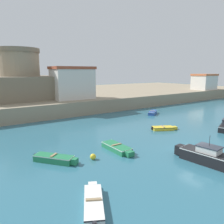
# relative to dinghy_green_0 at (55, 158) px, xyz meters

# --- Properties ---
(ground_plane) EXTENTS (200.00, 200.00, 0.00)m
(ground_plane) POSITION_rel_dinghy_green_0_xyz_m (11.64, -5.78, -0.32)
(ground_plane) COLOR #2D667A
(quay_seawall) EXTENTS (120.00, 40.00, 2.46)m
(quay_seawall) POSITION_rel_dinghy_green_0_xyz_m (11.64, 36.18, 0.91)
(quay_seawall) COLOR gray
(quay_seawall) RESTS_ON ground
(dinghy_green_0) EXTENTS (3.10, 3.59, 0.66)m
(dinghy_green_0) POSITION_rel_dinghy_green_0_xyz_m (0.00, 0.00, 0.00)
(dinghy_green_0) COLOR #237A4C
(dinghy_green_0) RESTS_ON ground
(dinghy_white_2) EXTENTS (2.60, 3.88, 0.54)m
(dinghy_white_2) POSITION_rel_dinghy_green_0_xyz_m (-0.42, -7.35, -0.06)
(dinghy_white_2) COLOR white
(dinghy_white_2) RESTS_ON ground
(dinghy_green_3) EXTENTS (1.34, 4.06, 0.62)m
(dinghy_green_3) POSITION_rel_dinghy_green_0_xyz_m (6.03, -0.83, -0.02)
(dinghy_green_3) COLOR #237A4C
(dinghy_green_3) RESTS_ON ground
(dinghy_blue_4) EXTENTS (3.33, 2.63, 0.67)m
(dinghy_blue_4) POSITION_rel_dinghy_green_0_xyz_m (22.19, 10.42, 0.00)
(dinghy_blue_4) COLOR #284C9E
(dinghy_blue_4) RESTS_ON ground
(motorboat_black_5) EXTENTS (2.24, 5.85, 2.45)m
(motorboat_black_5) POSITION_rel_dinghy_green_0_xyz_m (10.56, -7.73, 0.29)
(motorboat_black_5) COLOR black
(motorboat_black_5) RESTS_ON ground
(dinghy_yellow_6) EXTENTS (3.41, 2.40, 0.49)m
(dinghy_yellow_6) POSITION_rel_dinghy_green_0_xyz_m (15.71, 1.95, -0.09)
(dinghy_yellow_6) COLOR yellow
(dinghy_yellow_6) RESTS_ON ground
(mooring_buoy) EXTENTS (0.53, 0.53, 0.53)m
(mooring_buoy) POSITION_rel_dinghy_green_0_xyz_m (2.97, -1.40, -0.06)
(mooring_buoy) COLOR yellow
(mooring_buoy) RESTS_ON ground
(fortress) EXTENTS (14.20, 14.20, 9.49)m
(fortress) POSITION_rel_dinghy_green_0_xyz_m (3.64, 27.84, 5.30)
(fortress) COLOR #796C57
(fortress) RESTS_ON quay_seawall
(harbor_shed_near_wharf) EXTENTS (6.25, 5.00, 4.48)m
(harbor_shed_near_wharf) POSITION_rel_dinghy_green_0_xyz_m (51.64, 19.43, 4.40)
(harbor_shed_near_wharf) COLOR silver
(harbor_shed_near_wharf) RESTS_ON quay_seawall
(harbor_shed_far_end) EXTENTS (7.85, 4.93, 6.10)m
(harbor_shed_far_end) POSITION_rel_dinghy_green_0_xyz_m (11.64, 21.33, 5.21)
(harbor_shed_far_end) COLOR silver
(harbor_shed_far_end) RESTS_ON quay_seawall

